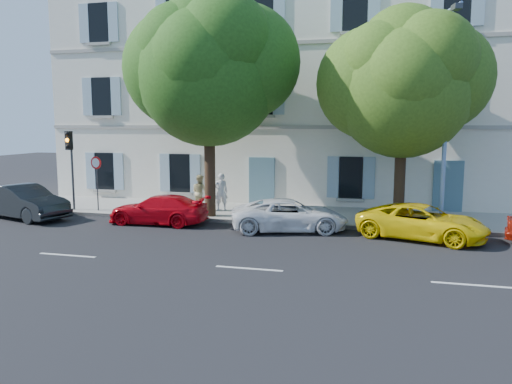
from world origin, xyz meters
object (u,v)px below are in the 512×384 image
(tree_left, at_px, (209,75))
(tree_right, at_px, (403,90))
(car_yellow_supercar, at_px, (422,222))
(street_lamp, at_px, (447,108))
(car_red_coupe, at_px, (158,210))
(pedestrian_b, at_px, (200,192))
(car_dark_sedan, at_px, (24,202))
(road_sign, at_px, (96,172))
(pedestrian_a, at_px, (221,192))
(traffic_light, at_px, (70,153))
(car_white_coupe, at_px, (289,215))

(tree_left, bearing_deg, tree_right, 3.12)
(car_yellow_supercar, height_order, street_lamp, street_lamp)
(car_red_coupe, xyz_separation_m, pedestrian_b, (0.80, 2.79, 0.38))
(car_dark_sedan, bearing_deg, tree_right, -64.64)
(car_yellow_supercar, distance_m, pedestrian_b, 10.13)
(car_red_coupe, height_order, road_sign, road_sign)
(car_yellow_supercar, relative_size, tree_left, 0.49)
(pedestrian_a, distance_m, pedestrian_b, 0.99)
(car_dark_sedan, xyz_separation_m, tree_left, (7.99, 1.92, 5.45))
(car_yellow_supercar, xyz_separation_m, pedestrian_b, (-9.67, 3.00, 0.35))
(car_red_coupe, height_order, traffic_light, traffic_light)
(car_yellow_supercar, relative_size, traffic_light, 1.24)
(pedestrian_a, bearing_deg, tree_right, 146.59)
(car_yellow_supercar, relative_size, road_sign, 1.82)
(road_sign, distance_m, pedestrian_b, 4.85)
(car_white_coupe, xyz_separation_m, tree_left, (-3.80, 1.52, 5.57))
(traffic_light, bearing_deg, street_lamp, -0.94)
(car_dark_sedan, distance_m, tree_left, 9.86)
(street_lamp, bearing_deg, car_dark_sedan, -175.19)
(traffic_light, bearing_deg, tree_right, 2.37)
(car_red_coupe, xyz_separation_m, street_lamp, (11.27, 1.09, 4.15))
(car_dark_sedan, distance_m, car_yellow_supercar, 16.71)
(car_white_coupe, relative_size, street_lamp, 0.55)
(tree_right, distance_m, traffic_light, 14.96)
(road_sign, distance_m, street_lamp, 15.30)
(traffic_light, distance_m, pedestrian_a, 7.19)
(car_yellow_supercar, xyz_separation_m, pedestrian_a, (-8.72, 3.26, 0.38))
(street_lamp, relative_size, pedestrian_b, 4.88)
(car_red_coupe, relative_size, tree_left, 0.45)
(tree_right, distance_m, road_sign, 13.93)
(car_dark_sedan, height_order, street_lamp, street_lamp)
(car_red_coupe, xyz_separation_m, car_yellow_supercar, (10.48, -0.20, 0.03))
(road_sign, bearing_deg, car_yellow_supercar, -6.84)
(car_dark_sedan, relative_size, pedestrian_a, 2.62)
(tree_left, height_order, tree_right, tree_left)
(car_yellow_supercar, xyz_separation_m, tree_right, (-0.77, 2.17, 4.83))
(car_red_coupe, distance_m, car_white_coupe, 5.56)
(car_dark_sedan, relative_size, tree_right, 0.55)
(car_dark_sedan, distance_m, street_lamp, 18.03)
(traffic_light, xyz_separation_m, road_sign, (1.23, 0.15, -0.84))
(tree_left, relative_size, road_sign, 3.73)
(car_white_coupe, xyz_separation_m, car_yellow_supercar, (4.92, -0.22, 0.01))
(tree_right, bearing_deg, pedestrian_a, 172.21)
(traffic_light, bearing_deg, road_sign, 7.01)
(tree_right, bearing_deg, car_white_coupe, -154.84)
(car_dark_sedan, distance_m, pedestrian_a, 8.71)
(car_dark_sedan, height_order, pedestrian_a, pedestrian_a)
(street_lamp, bearing_deg, tree_left, 177.34)
(car_yellow_supercar, bearing_deg, pedestrian_a, 86.87)
(pedestrian_b, bearing_deg, tree_right, -157.31)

